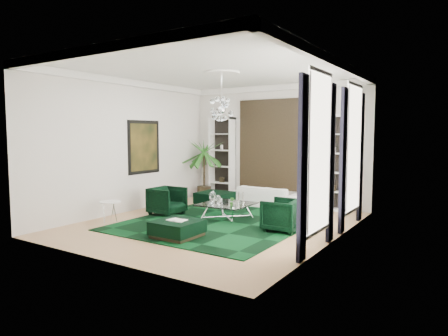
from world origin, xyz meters
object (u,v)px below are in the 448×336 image
Objects in this scene: coffee_table at (227,212)px; side_table at (110,212)px; sofa at (266,196)px; ottoman_front at (177,229)px; ottoman_side at (215,199)px; armchair_right at (283,215)px; armchair_left at (167,201)px; palm at (204,161)px.

side_table is (-2.35, -1.85, 0.05)m from coffee_table.
sofa reaches higher than ottoman_front.
coffee_table is 2.99m from side_table.
ottoman_side is at bearing 32.20° from sofa.
ottoman_side is (-3.10, 1.80, -0.16)m from armchair_right.
armchair_left is 0.92× the size of ottoman_front.
armchair_right is at bearing -90.00° from armchair_left.
ottoman_side reaches higher than coffee_table.
sofa reaches higher than coffee_table.
ottoman_side is (-1.35, 1.45, 0.00)m from coffee_table.
armchair_right is (1.75, -2.65, 0.07)m from sofa.
coffee_table is at bearing 38.21° from side_table.
armchair_left reaches higher than sofa.
coffee_table is at bearing -47.05° from ottoman_side.
coffee_table is at bearing -101.31° from armchair_right.
armchair_left is 1.85m from ottoman_side.
palm is at bearing -2.34° from sofa.
ottoman_side is 3.82m from ottoman_front.
coffee_table is (1.75, 0.35, -0.17)m from armchair_left.
ottoman_front is (-1.70, -1.75, -0.19)m from armchair_right.
ottoman_side is 1.82× the size of side_table.
armchair_right reaches higher than sofa.
ottoman_front is at bearing 90.65° from sofa.
ottoman_front is at bearing -60.95° from palm.
armchair_right is 1.53× the size of side_table.
side_table is 0.21× the size of palm.
armchair_left reaches higher than ottoman_front.
ottoman_side is at bearing 132.95° from coffee_table.
palm is (-2.50, 4.50, 1.13)m from ottoman_front.
palm is at bearing 91.35° from side_table.
ottoman_side is at bearing 73.14° from side_table.
armchair_left is at bearing -75.72° from palm.
ottoman_front is at bearing -68.48° from ottoman_side.
ottoman_side is at bearing -40.82° from palm.
ottoman_front is 1.72× the size of side_table.
armchair_right is 0.66× the size of coffee_table.
sofa is at bearing 90.00° from coffee_table.
armchair_right is at bearing -11.31° from coffee_table.
coffee_table is 3.60m from palm.
armchair_left is at bearing 135.81° from ottoman_front.
palm is (-4.20, 2.75, 0.94)m from armchair_right.
armchair_left is 3.50m from armchair_right.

